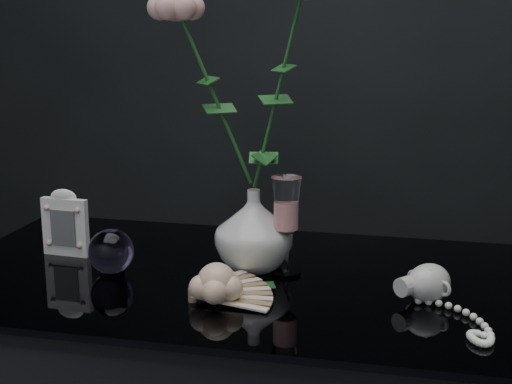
% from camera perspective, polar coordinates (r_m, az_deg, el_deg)
% --- Properties ---
extents(vase, '(0.14, 0.14, 0.15)m').
position_cam_1_polar(vase, '(1.27, -0.19, -3.05)').
color(vase, silver).
rests_on(vase, table).
extents(wine_glass, '(0.06, 0.06, 0.18)m').
position_cam_1_polar(wine_glass, '(1.24, 2.41, -2.76)').
color(wine_glass, white).
rests_on(wine_glass, table).
extents(picture_frame, '(0.10, 0.08, 0.13)m').
position_cam_1_polar(picture_frame, '(1.39, -15.03, -2.36)').
color(picture_frame, white).
rests_on(picture_frame, table).
extents(paperweight, '(0.10, 0.10, 0.08)m').
position_cam_1_polar(paperweight, '(1.29, -11.52, -4.67)').
color(paperweight, '#8E75BF').
rests_on(paperweight, table).
extents(paper_fan, '(0.30, 0.26, 0.03)m').
position_cam_1_polar(paper_fan, '(1.15, -5.07, -8.08)').
color(paper_fan, '#FCF3C9').
rests_on(paper_fan, table).
extents(loose_rose, '(0.17, 0.21, 0.06)m').
position_cam_1_polar(loose_rose, '(1.14, -3.18, -7.25)').
color(loose_rose, beige).
rests_on(loose_rose, table).
extents(pearl_jar, '(0.31, 0.31, 0.06)m').
position_cam_1_polar(pearl_jar, '(1.18, 13.65, -6.95)').
color(pearl_jar, silver).
rests_on(pearl_jar, table).
extents(roses, '(0.29, 0.12, 0.43)m').
position_cam_1_polar(roses, '(1.22, -0.84, 9.64)').
color(roses, '#EDA7A0').
rests_on(roses, vase).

